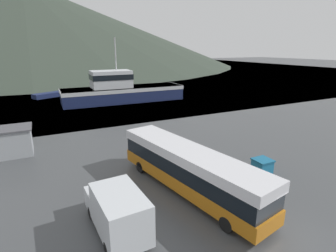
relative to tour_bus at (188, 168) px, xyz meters
The scene contains 9 objects.
ground_plane 7.22m from the tour_bus, 68.26° to the right, with size 400.00×400.00×0.00m, color #424447.
water_surface 137.30m from the tour_bus, 88.92° to the left, with size 240.00×240.00×0.00m, color slate.
hill_backdrop 162.31m from the tour_bus, 93.41° to the left, with size 224.74×224.74×43.44m, color #333D33.
tour_bus is the anchor object (origin of this frame).
delivery_van 5.85m from the tour_bus, 160.16° to the right, with size 2.44×5.38×2.57m.
fishing_boat 32.97m from the tour_bus, 81.31° to the left, with size 21.84×6.39×11.20m.
storage_bin 6.72m from the tour_bus, ahead, with size 1.37×1.32×1.16m.
dock_kiosk 16.86m from the tour_bus, 131.37° to the left, with size 3.44×2.90×2.58m.
small_boat 43.54m from the tour_bus, 98.95° to the left, with size 6.37×4.53×0.91m.
Camera 1 is at (-10.93, -7.30, 9.52)m, focal length 28.00 mm.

